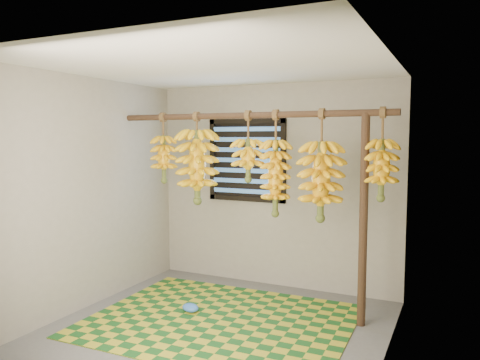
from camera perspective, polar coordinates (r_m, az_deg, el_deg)
The scene contains 16 objects.
floor at distance 4.54m, azimuth -3.12°, elevation -17.87°, with size 3.00×3.00×0.01m, color #555555.
ceiling at distance 4.23m, azimuth -3.28°, elevation 13.76°, with size 3.00×3.00×0.01m, color silver.
wall_back at distance 5.58m, azimuth 4.20°, elevation -0.73°, with size 3.00×0.01×2.40m, color gray.
wall_left at distance 5.11m, azimuth -18.21°, elevation -1.53°, with size 0.01×3.00×2.40m, color gray.
wall_right at distance 3.75m, azimuth 17.50°, elevation -3.87°, with size 0.01×3.00×2.40m, color gray.
window at distance 5.67m, azimuth 0.81°, elevation 2.42°, with size 1.00×0.04×1.00m.
hanging_pole at distance 4.81m, azimuth 0.77°, elevation 7.88°, with size 0.06×0.06×3.00m, color #432C1E.
support_post at distance 4.51m, azimuth 14.81°, elevation -4.87°, with size 0.08×0.08×2.00m, color #432C1E.
woven_mat at distance 4.74m, azimuth -2.46°, elevation -16.74°, with size 2.46×1.97×0.01m, color #164C19.
plastic_bag at distance 4.95m, azimuth -6.06°, elevation -15.22°, with size 0.20×0.15×0.08m, color blue.
banana_bunch_a at distance 5.32m, azimuth -9.27°, elevation 2.58°, with size 0.28×0.28×0.78m.
banana_bunch_b at distance 5.09m, azimuth -5.24°, elevation 1.64°, with size 0.43×0.43×0.98m.
banana_bunch_c at distance 4.80m, azimuth 1.01°, elevation 2.47°, with size 0.33×0.33×0.73m.
banana_bunch_d at distance 4.70m, azimuth 4.35°, elevation 0.28°, with size 0.30×0.30×1.06m.
banana_bunch_e at distance 4.56m, azimuth 9.83°, elevation -0.16°, with size 0.41×0.41×1.07m.
banana_bunch_f at distance 4.43m, azimuth 16.86°, elevation 1.24°, with size 0.28×0.28×0.85m.
Camera 1 is at (2.00, -3.67, 1.78)m, focal length 35.00 mm.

